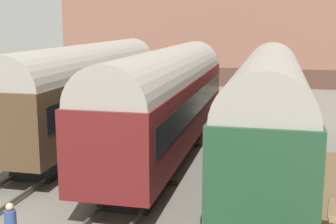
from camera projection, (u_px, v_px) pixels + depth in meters
The scene contains 7 objects.
ground_plane at pixel (124, 211), 16.12m from camera, with size 200.00×200.00×0.00m, color #6B665B.
track_left at pixel (2, 196), 17.13m from camera, with size 2.60×60.00×0.26m.
track_middle at pixel (124, 207), 16.09m from camera, with size 2.60×60.00×0.26m.
track_right at pixel (262, 220), 15.05m from camera, with size 2.60×60.00×0.26m.
train_car_green at pixel (269, 105), 19.77m from camera, with size 3.07×16.76×5.23m.
train_car_maroon at pixel (166, 97), 21.66m from camera, with size 2.94×16.57×5.22m.
train_car_brown at pixel (89, 87), 24.60m from camera, with size 2.92×16.25×5.28m.
Camera 1 is at (4.92, -14.42, 6.45)m, focal length 50.00 mm.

